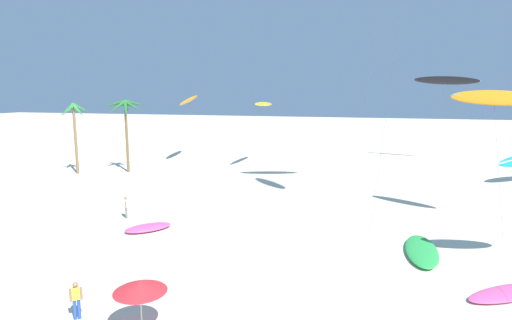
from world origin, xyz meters
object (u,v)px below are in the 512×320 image
(palm_tree_0, at_px, (125,110))
(person_near_right, at_px, (126,206))
(flying_kite_1, at_px, (494,98))
(beach_umbrella, at_px, (140,286))
(grounded_kite_0, at_px, (148,228))
(person_mid_field, at_px, (76,299))
(palm_tree_1, at_px, (74,115))
(flying_kite_6, at_px, (189,100))
(grounded_kite_2, at_px, (510,293))
(flying_kite_5, at_px, (446,80))
(grounded_kite_1, at_px, (422,251))
(flying_kite_8, at_px, (264,104))

(palm_tree_0, distance_m, person_near_right, 20.39)
(flying_kite_1, distance_m, beach_umbrella, 26.13)
(grounded_kite_0, bearing_deg, person_near_right, 145.31)
(flying_kite_1, distance_m, person_mid_field, 28.41)
(palm_tree_1, xyz_separation_m, flying_kite_6, (8.98, 11.85, 1.52))
(palm_tree_0, xyz_separation_m, person_near_right, (10.14, -16.47, -6.45))
(flying_kite_6, bearing_deg, grounded_kite_0, -71.80)
(flying_kite_1, distance_m, grounded_kite_2, 14.68)
(flying_kite_6, xyz_separation_m, grounded_kite_0, (9.16, -27.86, -8.15))
(grounded_kite_0, height_order, person_near_right, person_near_right)
(flying_kite_5, xyz_separation_m, grounded_kite_1, (-6.27, -35.26, -10.74))
(flying_kite_6, bearing_deg, grounded_kite_2, -46.34)
(flying_kite_8, bearing_deg, palm_tree_1, -154.34)
(beach_umbrella, bearing_deg, grounded_kite_0, 118.40)
(flying_kite_1, relative_size, person_mid_field, 5.91)
(person_near_right, bearing_deg, beach_umbrella, -55.77)
(flying_kite_8, xyz_separation_m, grounded_kite_0, (-1.85, -25.61, -7.76))
(flying_kite_1, bearing_deg, flying_kite_6, 147.55)
(flying_kite_8, relative_size, person_mid_field, 5.52)
(palm_tree_0, xyz_separation_m, grounded_kite_0, (13.13, -18.54, -7.19))
(person_near_right, bearing_deg, palm_tree_0, 121.62)
(flying_kite_6, relative_size, beach_umbrella, 4.16)
(grounded_kite_1, bearing_deg, palm_tree_0, 149.65)
(flying_kite_6, xyz_separation_m, person_mid_field, (12.07, -38.91, -7.43))
(person_mid_field, bearing_deg, palm_tree_1, 127.88)
(grounded_kite_0, height_order, person_mid_field, person_mid_field)
(flying_kite_5, distance_m, person_near_right, 44.30)
(palm_tree_1, relative_size, person_mid_field, 4.97)
(palm_tree_1, distance_m, person_near_right, 21.41)
(flying_kite_5, relative_size, grounded_kite_1, 2.13)
(flying_kite_1, height_order, beach_umbrella, flying_kite_1)
(flying_kite_8, bearing_deg, flying_kite_5, 24.39)
(palm_tree_1, height_order, grounded_kite_2, palm_tree_1)
(grounded_kite_0, xyz_separation_m, person_mid_field, (2.91, -11.06, 0.72))
(palm_tree_1, distance_m, flying_kite_1, 41.81)
(flying_kite_1, height_order, person_mid_field, flying_kite_1)
(grounded_kite_2, bearing_deg, flying_kite_1, 82.48)
(person_mid_field, bearing_deg, grounded_kite_2, 21.10)
(palm_tree_1, xyz_separation_m, grounded_kite_1, (35.95, -15.58, -6.63))
(flying_kite_6, height_order, grounded_kite_1, flying_kite_6)
(grounded_kite_1, distance_m, person_mid_field, 18.82)
(grounded_kite_0, xyz_separation_m, beach_umbrella, (6.12, -11.32, 1.82))
(palm_tree_0, relative_size, flying_kite_8, 0.94)
(person_mid_field, bearing_deg, flying_kite_5, 65.64)
(flying_kite_5, height_order, person_near_right, flying_kite_5)
(flying_kite_1, bearing_deg, palm_tree_0, 162.99)
(grounded_kite_1, bearing_deg, flying_kite_6, 134.51)
(palm_tree_1, bearing_deg, flying_kite_5, 25.00)
(flying_kite_1, height_order, flying_kite_8, flying_kite_1)
(flying_kite_1, bearing_deg, flying_kite_8, 139.20)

